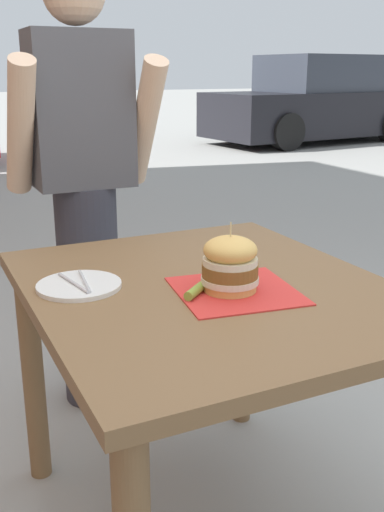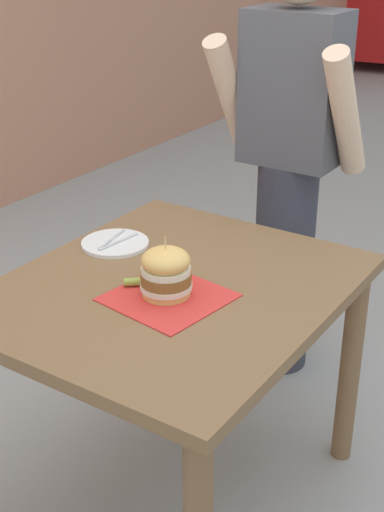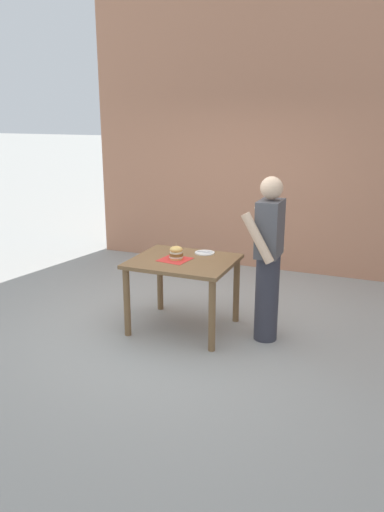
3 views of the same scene
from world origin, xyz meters
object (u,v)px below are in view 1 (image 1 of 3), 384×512
Objects in this scene: diner_across_table at (85,190)px; patio_table at (208,328)px; sandwich at (230,264)px; side_plate_with_forks at (79,285)px; pickle_spear at (196,291)px; parked_car_mid_block at (315,103)px.

patio_table is at bearing -85.12° from diner_across_table.
sandwich is 0.81× the size of side_plate_with_forks.
pickle_spear is 10.63m from parked_car_mid_block.
side_plate_with_forks is at bearing 158.81° from patio_table.
patio_table is 0.92m from diner_across_table.
diner_across_table is (-0.01, 0.96, 0.09)m from pickle_spear.
pickle_spear is 0.05× the size of diner_across_table.
pickle_spear is at bearing -37.65° from side_plate_with_forks.
parked_car_mid_block reaches higher than side_plate_with_forks.
side_plate_with_forks is (-0.24, 0.19, -0.01)m from pickle_spear.
sandwich reaches higher than side_plate_with_forks.
pickle_spear is 0.02× the size of parked_car_mid_block.
side_plate_with_forks is 0.05× the size of parked_car_mid_block.
side_plate_with_forks is at bearing 142.35° from pickle_spear.
parked_car_mid_block reaches higher than sandwich.
patio_table is 0.63× the size of diner_across_table.
sandwich is 0.97m from diner_across_table.
diner_across_table is at bearing 94.88° from patio_table.
side_plate_with_forks is 0.81m from diner_across_table.
pickle_spear is 0.42× the size of side_plate_with_forks.
pickle_spear is 0.31m from side_plate_with_forks.
parked_car_mid_block reaches higher than patio_table.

